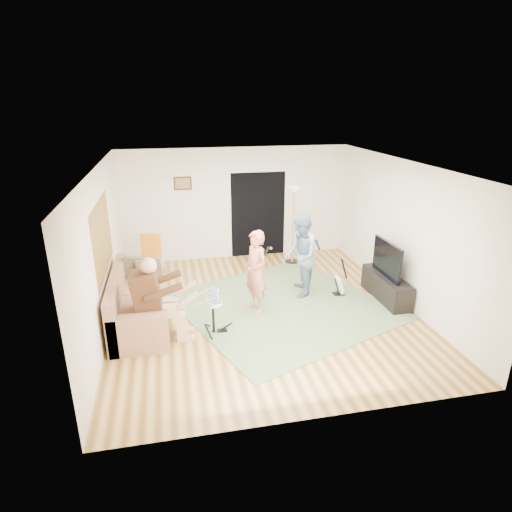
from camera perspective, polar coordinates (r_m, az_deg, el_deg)
The scene contains 19 objects.
floor at distance 8.17m, azimuth 0.88°, elevation -7.15°, with size 6.00×6.00×0.00m, color brown.
walls at distance 7.64m, azimuth 0.93°, elevation 1.87°, with size 5.50×6.00×2.70m, color #EFE3CF, non-canonical shape.
ceiling at distance 7.32m, azimuth 0.99°, elevation 11.95°, with size 6.00×6.00×0.00m, color white.
window_blinds at distance 7.68m, azimuth -19.82°, elevation 2.32°, with size 2.05×2.05×0.00m, color olive.
doorway at distance 10.64m, azimuth 0.29°, elevation 5.52°, with size 2.10×2.10×0.00m, color black.
picture_frame at distance 10.23m, azimuth -9.75°, elevation 9.52°, with size 0.42×0.03×0.32m, color #3F2314.
area_rug at distance 8.31m, azimuth 3.63°, elevation -6.62°, with size 3.57×3.53×0.02m, color #576F44.
sofa at distance 7.89m, azimuth -15.74°, elevation -6.52°, with size 0.94×2.28×0.92m.
drummer at distance 7.17m, azimuth -12.68°, elevation -6.79°, with size 0.94×0.52×1.44m.
drum_kit at distance 7.30m, azimuth -5.71°, elevation -8.03°, with size 0.39×0.69×0.71m.
singer at distance 7.82m, azimuth -0.04°, elevation -2.12°, with size 0.57×0.37×1.56m, color #CF705A.
microphone at distance 7.73m, azimuth 1.41°, elevation 0.63°, with size 0.06×0.06×0.24m, color black, non-canonical shape.
guitarist at distance 8.49m, azimuth 5.90°, elevation -0.01°, with size 0.81×0.63×1.67m, color slate.
guitar_held at distance 8.45m, azimuth 7.27°, elevation 2.00°, with size 0.12×0.60×0.26m, color white, non-canonical shape.
guitar_spare at distance 8.82m, azimuth 11.03°, elevation -3.76°, with size 0.28×0.25×0.78m.
torchiere_lamp at distance 10.09m, azimuth 5.06°, elevation 5.88°, with size 0.33×0.33×1.84m.
dining_chair at distance 9.41m, azimuth -13.91°, elevation -1.39°, with size 0.55×0.57×1.07m.
tv_cabinet at distance 8.86m, azimuth 16.96°, elevation -4.00°, with size 0.40×1.40×0.50m, color black.
television at distance 8.62m, azimuth 17.08°, elevation -0.39°, with size 0.06×1.01×0.68m, color black.
Camera 1 is at (-1.60, -7.07, 3.77)m, focal length 30.00 mm.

